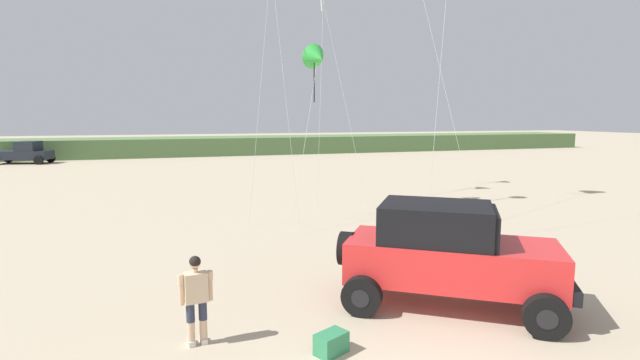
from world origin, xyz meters
TOP-DOWN VIEW (x-y plane):
  - dune_ridge at (3.92, 48.12)m, footprint 90.00×7.08m
  - jeep at (2.86, 3.79)m, footprint 4.93×4.39m
  - person_watching at (-2.44, 3.64)m, footprint 0.62×0.35m
  - cooler_box at (-0.23, 2.58)m, footprint 0.66×0.57m
  - distant_pickup at (-15.15, 42.43)m, footprint 4.92×3.36m
  - kite_purple_stunt at (3.12, 14.03)m, footprint 2.81×4.02m

SIDE VIEW (x-z plane):
  - cooler_box at x=-0.23m, z-range 0.00..0.38m
  - person_watching at x=-2.44m, z-range 0.10..1.77m
  - distant_pickup at x=-15.15m, z-range -0.05..1.93m
  - dune_ridge at x=3.92m, z-range 0.00..1.88m
  - jeep at x=2.86m, z-range 0.07..2.33m
  - kite_purple_stunt at x=3.12m, z-range 2.89..10.11m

